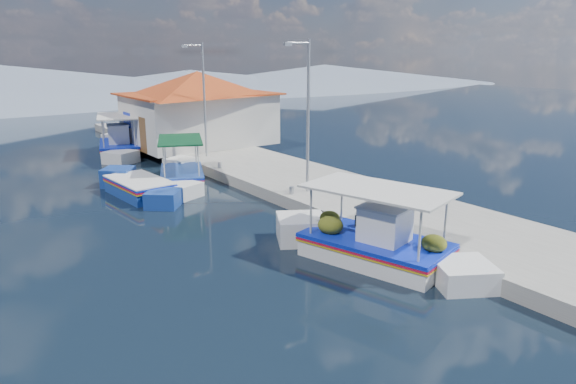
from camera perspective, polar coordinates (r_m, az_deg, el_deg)
ground at (r=17.37m, az=-5.89°, el=-5.20°), size 160.00×160.00×0.00m
quay at (r=25.19m, az=-1.10°, el=1.93°), size 5.00×44.00×0.50m
bollards at (r=23.37m, az=-4.30°, el=1.85°), size 0.20×17.20×0.30m
main_caique at (r=15.65m, az=9.43°, el=-5.80°), size 3.49×7.26×2.48m
caique_green_canopy at (r=24.80m, az=-11.73°, el=1.65°), size 3.52×5.86×2.39m
caique_blue_hull at (r=23.32m, az=-16.08°, el=0.36°), size 2.14×6.17×1.10m
caique_far at (r=33.02m, az=-18.12°, el=4.79°), size 3.63×7.19×2.63m
harbor_building at (r=32.62m, az=-9.82°, el=9.26°), size 10.49×10.49×4.40m
lamp_post_near at (r=20.58m, az=2.03°, el=9.11°), size 1.21×0.14×6.00m
lamp_post_far at (r=28.21m, az=-9.40°, el=10.58°), size 1.21×0.14×6.00m
mountain_ridge at (r=71.79m, az=-24.39°, el=10.70°), size 171.40×96.00×5.50m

